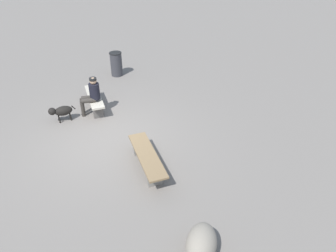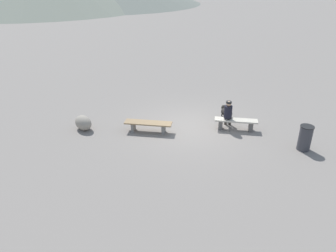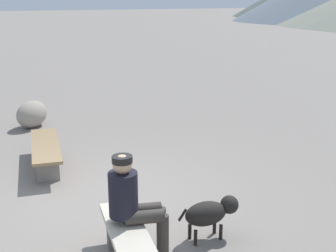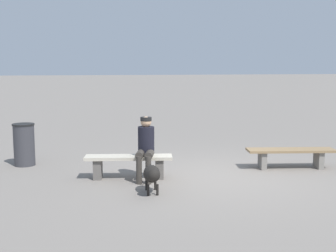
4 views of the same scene
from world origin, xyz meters
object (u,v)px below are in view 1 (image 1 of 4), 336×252
bench_left (147,158)px  dog (61,111)px  bench_right (95,99)px  boulder (201,244)px  seated_person (91,94)px  trash_bin (116,64)px

bench_left → dog: bearing=30.9°
bench_right → boulder: 6.22m
bench_left → boulder: (-2.65, 0.32, -0.01)m
seated_person → boulder: 5.92m
bench_left → bench_right: size_ratio=1.11×
bench_right → dog: 1.17m
dog → bench_right: bearing=-162.2°
seated_person → dog: 1.05m
bench_left → dog: (3.32, 1.19, 0.04)m
bench_left → trash_bin: 5.91m
dog → trash_bin: (2.35, -2.84, 0.13)m
dog → seated_person: bearing=-178.2°
bench_left → dog: size_ratio=2.44×
seated_person → dog: (0.07, 0.99, -0.37)m
bench_right → boulder: (-6.22, 0.27, -0.02)m
seated_person → trash_bin: (2.42, -1.85, -0.24)m
seated_person → trash_bin: size_ratio=1.31×
dog → boulder: (-5.97, -0.87, -0.04)m
boulder → bench_right: bearing=-2.5°
bench_right → seated_person: seated_person is taller
bench_right → trash_bin: bearing=-27.6°
bench_left → bench_right: 3.56m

